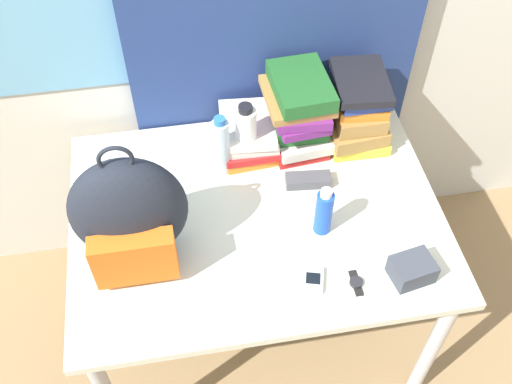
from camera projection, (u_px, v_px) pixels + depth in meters
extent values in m
cube|color=beige|center=(256.00, 215.00, 1.93)|extent=(1.18, 0.88, 0.03)
cylinder|color=#B2B2B7|center=(432.00, 348.00, 2.02)|extent=(0.05, 0.05, 0.69)
cylinder|color=#B2B2B7|center=(108.00, 213.00, 2.39)|extent=(0.05, 0.05, 0.69)
cylinder|color=#B2B2B7|center=(366.00, 179.00, 2.51)|extent=(0.05, 0.05, 0.69)
ellipsoid|color=#1E232D|center=(129.00, 210.00, 1.68)|extent=(0.33, 0.18, 0.39)
cube|color=#E05B19|center=(135.00, 258.00, 1.67)|extent=(0.23, 0.06, 0.17)
torus|color=#1E232D|center=(115.00, 160.00, 1.52)|extent=(0.10, 0.01, 0.10)
cube|color=orange|center=(252.00, 141.00, 2.10)|extent=(0.24, 0.26, 0.03)
cube|color=red|center=(251.00, 139.00, 2.07)|extent=(0.21, 0.23, 0.03)
cube|color=silver|center=(250.00, 132.00, 2.05)|extent=(0.18, 0.22, 0.03)
cube|color=silver|center=(247.00, 125.00, 2.03)|extent=(0.20, 0.25, 0.03)
cube|color=red|center=(295.00, 138.00, 2.11)|extent=(0.20, 0.26, 0.03)
cube|color=silver|center=(299.00, 128.00, 2.09)|extent=(0.22, 0.29, 0.04)
cube|color=#1E5623|center=(297.00, 118.00, 2.05)|extent=(0.18, 0.21, 0.06)
cube|color=#6B2370|center=(297.00, 110.00, 2.01)|extent=(0.18, 0.27, 0.03)
cube|color=#6B2370|center=(300.00, 105.00, 1.98)|extent=(0.19, 0.25, 0.03)
cube|color=olive|center=(297.00, 96.00, 1.96)|extent=(0.22, 0.24, 0.03)
cube|color=#1E5623|center=(301.00, 86.00, 1.94)|extent=(0.19, 0.26, 0.05)
cube|color=yellow|center=(354.00, 131.00, 2.13)|extent=(0.20, 0.25, 0.04)
cube|color=olive|center=(351.00, 121.00, 2.09)|extent=(0.21, 0.27, 0.05)
cube|color=olive|center=(355.00, 109.00, 2.04)|extent=(0.16, 0.23, 0.06)
cube|color=orange|center=(359.00, 96.00, 2.02)|extent=(0.18, 0.23, 0.04)
cube|color=navy|center=(361.00, 88.00, 1.98)|extent=(0.16, 0.21, 0.04)
cube|color=black|center=(361.00, 81.00, 1.95)|extent=(0.19, 0.25, 0.03)
cylinder|color=silver|center=(221.00, 148.00, 1.95)|extent=(0.06, 0.06, 0.22)
cylinder|color=#286BB7|center=(220.00, 121.00, 1.86)|extent=(0.04, 0.04, 0.02)
cylinder|color=white|center=(246.00, 137.00, 1.97)|extent=(0.07, 0.07, 0.23)
cylinder|color=black|center=(245.00, 109.00, 1.88)|extent=(0.05, 0.05, 0.02)
cylinder|color=blue|center=(324.00, 213.00, 1.81)|extent=(0.05, 0.05, 0.16)
cylinder|color=white|center=(326.00, 193.00, 1.74)|extent=(0.03, 0.03, 0.02)
cube|color=#B7BCC6|center=(313.00, 280.00, 1.75)|extent=(0.08, 0.10, 0.02)
cube|color=black|center=(313.00, 278.00, 1.74)|extent=(0.05, 0.05, 0.00)
cube|color=#47474C|center=(308.00, 180.00, 1.98)|extent=(0.15, 0.07, 0.04)
cube|color=#383D47|center=(412.00, 269.00, 1.74)|extent=(0.13, 0.11, 0.07)
cube|color=black|center=(356.00, 283.00, 1.75)|extent=(0.02, 0.09, 0.00)
cylinder|color=#232328|center=(356.00, 282.00, 1.74)|extent=(0.04, 0.04, 0.01)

